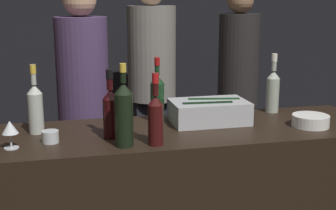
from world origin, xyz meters
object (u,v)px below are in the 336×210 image
Objects in this scene: red_wine_bottle_black_foil at (111,111)px; red_wine_bottle_burgundy at (157,96)px; wine_glass at (10,129)px; red_wine_bottle_tall at (156,117)px; bowl_white at (311,120)px; candle_votive at (50,137)px; person_in_hoodie at (238,84)px; ice_bin_with_bottles at (209,111)px; white_wine_bottle at (273,89)px; rose_wine_bottle at (35,107)px; person_blond_tee at (152,79)px; champagne_bottle at (124,113)px; person_grey_polo at (84,106)px.

red_wine_bottle_burgundy reaches higher than red_wine_bottle_black_foil.
wine_glass is 0.45m from red_wine_bottle_black_foil.
red_wine_bottle_tall is at bearing -39.16° from red_wine_bottle_black_foil.
candle_votive is (-1.28, 0.02, -0.00)m from bowl_white.
person_in_hoodie is at bearing 82.49° from bowl_white.
white_wine_bottle is at bearing 18.10° from ice_bin_with_bottles.
red_wine_bottle_tall reaches higher than candle_votive.
bowl_white is 1.37m from rose_wine_bottle.
candle_votive is 0.04× the size of person_blond_tee.
red_wine_bottle_black_foil is at bearing 143.16° from person_in_hoodie.
champagne_bottle is (0.38, -0.30, 0.02)m from rose_wine_bottle.
wine_glass is at bearing -157.39° from red_wine_bottle_burgundy.
ice_bin_with_bottles is 1.22× the size of red_wine_bottle_tall.
red_wine_bottle_black_foil is (-1.01, 0.03, 0.10)m from bowl_white.
person_grey_polo reaches higher than white_wine_bottle.
rose_wine_bottle is 1.77m from person_blond_tee.
rose_wine_bottle is at bearing 179.48° from ice_bin_with_bottles.
person_in_hoodie is (1.48, 1.46, -0.08)m from candle_votive.
champagne_bottle is at bearing -37.80° from rose_wine_bottle.
person_grey_polo is at bearing 50.07° from person_blond_tee.
person_blond_tee is at bearing 106.71° from white_wine_bottle.
red_wine_bottle_burgundy is (-0.74, 0.27, 0.10)m from bowl_white.
rose_wine_bottle is 0.19× the size of person_in_hoodie.
bowl_white is 0.58× the size of red_wine_bottle_tall.
red_wine_bottle_burgundy is at bearing 24.66° from candle_votive.
person_blond_tee is (-0.67, 0.24, 0.02)m from person_in_hoodie.
person_in_hoodie is at bearing 44.65° from candle_votive.
candle_votive is 0.29m from red_wine_bottle_black_foil.
person_blond_tee is (0.53, 1.69, -0.17)m from red_wine_bottle_black_foil.
red_wine_bottle_tall is 1.10m from person_grey_polo.
champagne_bottle is (-0.14, 0.01, 0.02)m from red_wine_bottle_tall.
rose_wine_bottle reaches higher than red_wine_bottle_tall.
ice_bin_with_bottles is 0.22× the size of person_in_hoodie.
ice_bin_with_bottles is 1.22× the size of red_wine_bottle_black_foil.
champagne_bottle reaches higher than candle_votive.
rose_wine_bottle is at bearing 110.85° from candle_votive.
rose_wine_bottle is (-0.07, 0.17, 0.10)m from candle_votive.
bowl_white is at bearing -21.44° from ice_bin_with_bottles.
ice_bin_with_bottles is 1.16× the size of red_wine_bottle_burgundy.
bowl_white is 1.44m from person_grey_polo.
person_grey_polo is (-0.26, 1.06, -0.18)m from red_wine_bottle_tall.
red_wine_bottle_burgundy is 0.92× the size of champagne_bottle.
ice_bin_with_bottles is at bearing -0.52° from rose_wine_bottle.
red_wine_bottle_tall is at bearing -172.18° from bowl_white.
person_in_hoodie is 0.71m from person_blond_tee.
bowl_white is (0.48, -0.19, -0.03)m from ice_bin_with_bottles.
ice_bin_with_bottles is 0.99m from wine_glass.
candle_votive is 0.23× the size of white_wine_bottle.
person_grey_polo reaches higher than bowl_white.
bowl_white is at bearing -8.25° from rose_wine_bottle.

